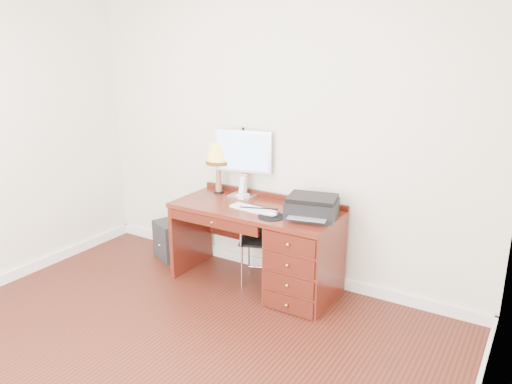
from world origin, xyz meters
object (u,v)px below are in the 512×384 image
Objects in this scene: phone at (243,192)px; equipment_box at (174,239)px; chair at (259,236)px; printer at (312,207)px; monitor at (244,155)px; leg_lamp at (218,157)px; desk at (287,250)px.

equipment_box is (-0.81, -0.06, -0.62)m from phone.
phone is 1.02m from equipment_box.
equipment_box is at bearing 156.69° from chair.
printer is 2.36× the size of phone.
equipment_box is at bearing 176.82° from monitor.
printer is at bearing 20.69° from equipment_box.
phone is (-0.77, 0.14, -0.03)m from printer.
leg_lamp is at bearing 179.59° from phone.
phone is (-0.56, 0.15, 0.40)m from desk.
desk is at bearing 171.00° from printer.
monitor reaches higher than phone.
phone is at bearing -6.43° from leg_lamp.
printer is 1.71m from equipment_box.
equipment_box is at bearing -169.93° from leg_lamp.
desk is at bearing -26.76° from chair.
monitor is 1.24m from equipment_box.
printer is at bearing -27.63° from monitor.
leg_lamp is 1.26× the size of equipment_box.
monitor is at bearing 8.36° from leg_lamp.
equipment_box is at bearing -169.83° from phone.
monitor reaches higher than leg_lamp.
printer is 0.65m from chair.
desk reaches higher than equipment_box.
leg_lamp is at bearing 33.76° from equipment_box.
monitor is 1.34× the size of printer.
leg_lamp is at bearing 167.59° from desk.
leg_lamp is 1.05m from equipment_box.
phone is at bearing 134.17° from chair.
monitor is at bearing 158.89° from desk.
monitor is 0.81× the size of chair.
leg_lamp reaches higher than desk.
chair is (-0.32, 0.04, 0.05)m from desk.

